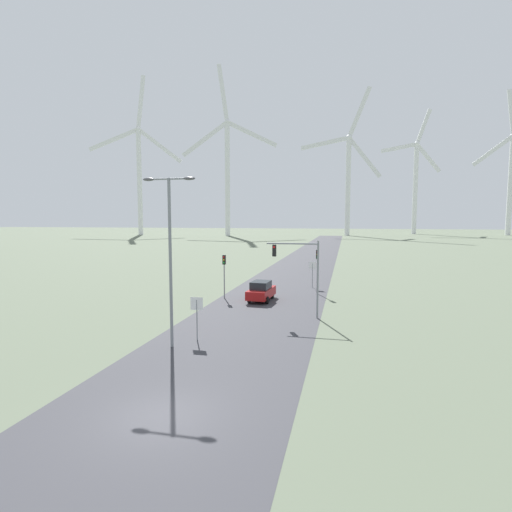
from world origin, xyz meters
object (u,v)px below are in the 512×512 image
at_px(wind_turbine_right, 416,179).
at_px(wind_turbine_far_right, 511,174).
at_px(stop_sign_far, 312,270).
at_px(wind_turbine_left, 227,165).
at_px(traffic_light_post_near_right, 317,262).
at_px(wind_turbine_far_left, 139,169).
at_px(streetlamp, 170,242).
at_px(traffic_light_post_near_left, 224,267).
at_px(car_approaching, 261,291).
at_px(wind_turbine_center, 348,174).
at_px(stop_sign_near, 197,310).
at_px(traffic_light_mast_overhead, 300,263).

xyz_separation_m(wind_turbine_right, wind_turbine_far_right, (39.76, -6.70, 0.97)).
relative_size(stop_sign_far, wind_turbine_left, 0.04).
height_order(traffic_light_post_near_right, wind_turbine_far_right, wind_turbine_far_right).
bearing_deg(wind_turbine_far_left, wind_turbine_left, -2.01).
distance_m(streetlamp, traffic_light_post_near_left, 14.96).
height_order(stop_sign_far, car_approaching, stop_sign_far).
height_order(wind_turbine_left, wind_turbine_center, wind_turbine_left).
xyz_separation_m(stop_sign_near, stop_sign_far, (5.36, 20.86, 0.08)).
distance_m(traffic_light_post_near_left, traffic_light_mast_overhead, 9.81).
bearing_deg(stop_sign_near, traffic_light_post_near_right, 70.48).
bearing_deg(wind_turbine_left, wind_turbine_far_right, 15.29).
distance_m(stop_sign_near, wind_turbine_center, 164.26).
xyz_separation_m(traffic_light_post_near_left, wind_turbine_right, (43.87, 175.79, 23.99)).
bearing_deg(stop_sign_near, wind_turbine_far_left, 119.98).
relative_size(stop_sign_near, traffic_light_post_near_left, 0.66).
bearing_deg(wind_turbine_far_left, wind_turbine_center, 7.33).
distance_m(traffic_light_mast_overhead, car_approaching, 7.59).
height_order(wind_turbine_far_left, wind_turbine_left, wind_turbine_left).
relative_size(car_approaching, wind_turbine_left, 0.06).
distance_m(stop_sign_near, traffic_light_mast_overhead, 9.41).
bearing_deg(stop_sign_far, streetlamp, -105.90).
bearing_deg(car_approaching, wind_turbine_far_left, 122.62).
xyz_separation_m(stop_sign_far, wind_turbine_right, (36.19, 168.00, 25.02)).
bearing_deg(car_approaching, stop_sign_near, -96.04).
xyz_separation_m(stop_sign_far, traffic_light_post_near_left, (-7.68, -7.79, 1.03)).
bearing_deg(stop_sign_near, streetlamp, -124.02).
bearing_deg(traffic_light_post_near_right, stop_sign_near, -109.52).
bearing_deg(streetlamp, wind_turbine_far_right, 65.86).
relative_size(stop_sign_near, traffic_light_post_near_right, 0.61).
bearing_deg(wind_turbine_far_right, traffic_light_post_near_right, -114.51).
distance_m(car_approaching, wind_turbine_far_right, 189.31).
height_order(traffic_light_post_near_left, car_approaching, traffic_light_post_near_left).
xyz_separation_m(wind_turbine_far_left, wind_turbine_center, (95.45, 12.28, -3.32)).
xyz_separation_m(stop_sign_near, traffic_light_post_near_left, (-2.31, 13.07, 1.11)).
relative_size(streetlamp, wind_turbine_far_right, 0.15).
relative_size(stop_sign_near, traffic_light_mast_overhead, 0.46).
bearing_deg(traffic_light_post_near_left, wind_turbine_center, 85.62).
relative_size(streetlamp, traffic_light_mast_overhead, 1.67).
bearing_deg(traffic_light_post_near_right, car_approaching, -136.19).
bearing_deg(traffic_light_mast_overhead, streetlamp, -126.66).
relative_size(wind_turbine_left, wind_turbine_center, 1.15).
distance_m(streetlamp, stop_sign_far, 23.61).
relative_size(streetlamp, wind_turbine_center, 0.15).
xyz_separation_m(car_approaching, wind_turbine_far_right, (79.96, 169.45, 27.07)).
bearing_deg(traffic_light_post_near_right, wind_turbine_far_right, 65.49).
distance_m(wind_turbine_left, wind_turbine_center, 53.89).
relative_size(stop_sign_near, stop_sign_far, 0.96).
distance_m(wind_turbine_far_left, wind_turbine_center, 96.30).
bearing_deg(wind_turbine_far_right, wind_turbine_right, 170.43).
relative_size(stop_sign_far, traffic_light_mast_overhead, 0.48).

